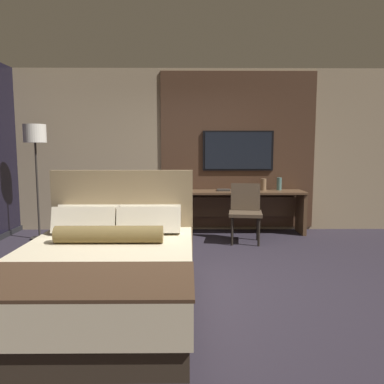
{
  "coord_description": "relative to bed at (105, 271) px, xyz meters",
  "views": [
    {
      "loc": [
        0.01,
        -4.0,
        1.45
      ],
      "look_at": [
        0.05,
        0.81,
        0.88
      ],
      "focal_mm": 35.0,
      "sensor_mm": 36.0,
      "label": 1
    }
  ],
  "objects": [
    {
      "name": "ground_plane",
      "position": [
        0.77,
        0.66,
        -0.33
      ],
      "size": [
        16.0,
        16.0,
        0.0
      ],
      "primitive_type": "plane",
      "color": "#28232D"
    },
    {
      "name": "wall_back_tv_panel",
      "position": [
        0.9,
        3.26,
        1.07
      ],
      "size": [
        7.2,
        0.09,
        2.8
      ],
      "color": "tan",
      "rests_on": "ground_plane"
    },
    {
      "name": "bed",
      "position": [
        0.0,
        0.0,
        0.0
      ],
      "size": [
        1.63,
        2.24,
        1.19
      ],
      "color": "#33281E",
      "rests_on": "ground_plane"
    },
    {
      "name": "desk",
      "position": [
        1.63,
        2.97,
        0.18
      ],
      "size": [
        2.18,
        0.53,
        0.72
      ],
      "color": "brown",
      "rests_on": "ground_plane"
    },
    {
      "name": "tv",
      "position": [
        1.63,
        3.18,
        1.07
      ],
      "size": [
        1.22,
        0.04,
        0.69
      ],
      "color": "black"
    },
    {
      "name": "desk_chair",
      "position": [
        1.65,
        2.37,
        0.21
      ],
      "size": [
        0.55,
        0.55,
        0.9
      ],
      "rotation": [
        0.0,
        0.0,
        -0.13
      ],
      "color": "#4C3D2D",
      "rests_on": "ground_plane"
    },
    {
      "name": "floor_lamp",
      "position": [
        -1.61,
        2.53,
        1.2
      ],
      "size": [
        0.34,
        0.34,
        1.81
      ],
      "color": "#282623",
      "rests_on": "ground_plane"
    },
    {
      "name": "vase_tall",
      "position": [
        2.33,
        3.05,
        0.51
      ],
      "size": [
        0.08,
        0.08,
        0.22
      ],
      "color": "#4C706B",
      "rests_on": "desk"
    },
    {
      "name": "vase_short",
      "position": [
        2.05,
        3.04,
        0.5
      ],
      "size": [
        0.1,
        0.1,
        0.2
      ],
      "color": "#846647",
      "rests_on": "desk"
    },
    {
      "name": "book",
      "position": [
        1.36,
        2.95,
        0.41
      ],
      "size": [
        0.22,
        0.15,
        0.03
      ],
      "color": "#332D28",
      "rests_on": "desk"
    }
  ]
}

